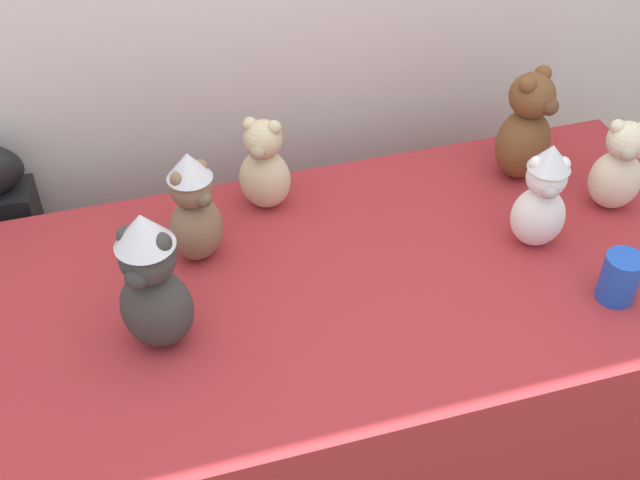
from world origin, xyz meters
TOP-DOWN VIEW (x-y plane):
  - display_table at (0.00, 0.25)m, footprint 1.85×0.81m
  - instrument_case at (-0.73, 0.79)m, footprint 0.29×0.15m
  - teddy_bear_chestnut at (0.59, 0.49)m, footprint 0.19×0.18m
  - teddy_bear_charcoal at (-0.35, 0.18)m, footprint 0.19×0.18m
  - teddy_bear_mocha at (-0.23, 0.41)m, footprint 0.16×0.15m
  - teddy_bear_snow at (0.50, 0.24)m, footprint 0.14×0.13m
  - teddy_bear_sand at (-0.05, 0.55)m, footprint 0.16×0.15m
  - teddy_bear_cream at (0.74, 0.31)m, footprint 0.15×0.14m
  - party_cup_blue at (0.58, 0.03)m, footprint 0.08×0.08m

SIDE VIEW (x-z plane):
  - display_table at x=0.00m, z-range 0.00..0.80m
  - instrument_case at x=-0.73m, z-range 0.00..0.95m
  - party_cup_blue at x=0.58m, z-range 0.80..0.91m
  - teddy_bear_cream at x=0.74m, z-range 0.79..1.03m
  - teddy_bear_sand at x=-0.05m, z-range 0.79..1.03m
  - teddy_bear_snow at x=0.50m, z-range 0.80..1.06m
  - teddy_bear_mocha at x=-0.23m, z-range 0.80..1.07m
  - teddy_bear_chestnut at x=0.59m, z-range 0.79..1.08m
  - teddy_bear_charcoal at x=-0.35m, z-range 0.79..1.11m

